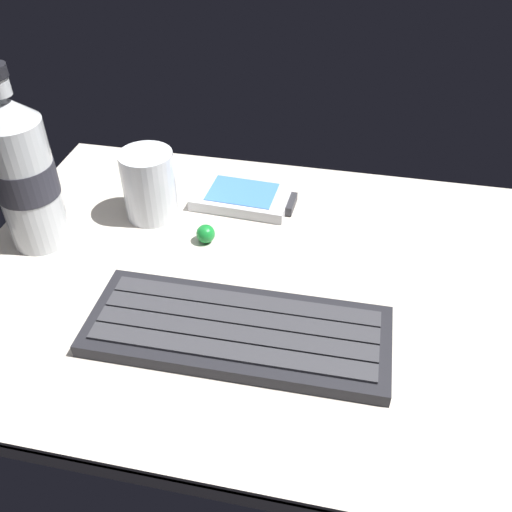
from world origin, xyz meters
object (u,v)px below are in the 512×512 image
at_px(handheld_device, 244,197).
at_px(juice_cup, 150,187).
at_px(keyboard, 238,331).
at_px(water_bottle, 24,173).
at_px(trackball_mouse, 206,234).

xyz_separation_m(handheld_device, juice_cup, (-0.10, -0.05, 0.03)).
bearing_deg(juice_cup, keyboard, -49.74).
relative_size(keyboard, juice_cup, 3.42).
bearing_deg(water_bottle, keyboard, -21.64).
height_order(juice_cup, water_bottle, water_bottle).
xyz_separation_m(water_bottle, trackball_mouse, (0.19, 0.03, -0.08)).
bearing_deg(keyboard, water_bottle, 158.36).
xyz_separation_m(handheld_device, water_bottle, (-0.21, -0.12, 0.08)).
distance_m(keyboard, water_bottle, 0.29).
relative_size(handheld_device, juice_cup, 1.54).
height_order(handheld_device, juice_cup, juice_cup).
bearing_deg(trackball_mouse, keyboard, -62.77).
distance_m(handheld_device, trackball_mouse, 0.09).
relative_size(handheld_device, trackball_mouse, 5.95).
distance_m(handheld_device, water_bottle, 0.26).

